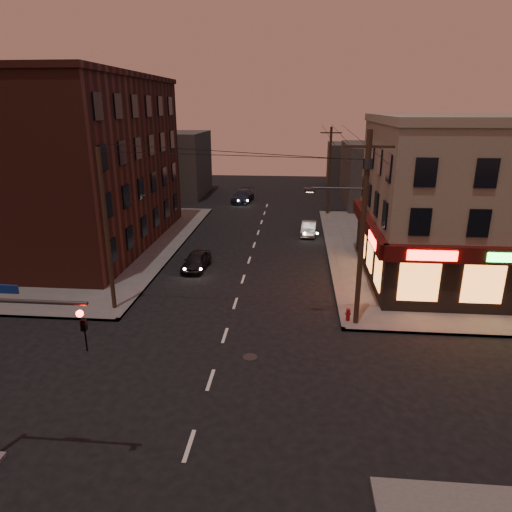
# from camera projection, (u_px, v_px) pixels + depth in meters

# --- Properties ---
(ground) EXTENTS (120.00, 120.00, 0.00)m
(ground) POSITION_uv_depth(u_px,v_px,m) (210.00, 380.00, 19.55)
(ground) COLOR black
(ground) RESTS_ON ground
(sidewalk_ne) EXTENTS (24.00, 28.00, 0.15)m
(sidewalk_ne) POSITION_uv_depth(u_px,v_px,m) (480.00, 254.00, 35.96)
(sidewalk_ne) COLOR #514F4C
(sidewalk_ne) RESTS_ON ground
(sidewalk_nw) EXTENTS (24.00, 28.00, 0.15)m
(sidewalk_nw) POSITION_uv_depth(u_px,v_px,m) (44.00, 242.00, 39.03)
(sidewalk_nw) COLOR #514F4C
(sidewalk_nw) RESTS_ON ground
(pizza_building) EXTENTS (15.85, 12.85, 10.50)m
(pizza_building) POSITION_uv_depth(u_px,v_px,m) (492.00, 201.00, 29.21)
(pizza_building) COLOR gray
(pizza_building) RESTS_ON sidewalk_ne
(brick_apartment) EXTENTS (12.00, 20.00, 13.00)m
(brick_apartment) POSITION_uv_depth(u_px,v_px,m) (74.00, 165.00, 36.67)
(brick_apartment) COLOR #471F16
(brick_apartment) RESTS_ON sidewalk_nw
(bg_building_ne_a) EXTENTS (10.00, 12.00, 7.00)m
(bg_building_ne_a) POSITION_uv_depth(u_px,v_px,m) (388.00, 175.00, 53.19)
(bg_building_ne_a) COLOR #3F3D3A
(bg_building_ne_a) RESTS_ON ground
(bg_building_nw) EXTENTS (9.00, 10.00, 8.00)m
(bg_building_nw) POSITION_uv_depth(u_px,v_px,m) (170.00, 164.00, 59.12)
(bg_building_nw) COLOR #3F3D3A
(bg_building_nw) RESTS_ON ground
(bg_building_ne_b) EXTENTS (8.00, 8.00, 6.00)m
(bg_building_ne_b) POSITION_uv_depth(u_px,v_px,m) (356.00, 164.00, 66.76)
(bg_building_ne_b) COLOR #3F3D3A
(bg_building_ne_b) RESTS_ON ground
(utility_pole_main) EXTENTS (4.20, 0.44, 10.00)m
(utility_pole_main) POSITION_uv_depth(u_px,v_px,m) (361.00, 220.00, 22.66)
(utility_pole_main) COLOR #382619
(utility_pole_main) RESTS_ON sidewalk_ne
(utility_pole_far) EXTENTS (0.26, 0.26, 9.00)m
(utility_pole_far) POSITION_uv_depth(u_px,v_px,m) (329.00, 171.00, 47.77)
(utility_pole_far) COLOR #382619
(utility_pole_far) RESTS_ON sidewalk_ne
(utility_pole_west) EXTENTS (0.24, 0.24, 9.00)m
(utility_pole_west) POSITION_uv_depth(u_px,v_px,m) (107.00, 232.00, 24.82)
(utility_pole_west) COLOR #382619
(utility_pole_west) RESTS_ON sidewalk_nw
(sedan_near) EXTENTS (1.78, 3.82, 1.27)m
(sedan_near) POSITION_uv_depth(u_px,v_px,m) (196.00, 261.00, 32.63)
(sedan_near) COLOR black
(sedan_near) RESTS_ON ground
(sedan_mid) EXTENTS (1.56, 3.76, 1.21)m
(sedan_mid) POSITION_uv_depth(u_px,v_px,m) (309.00, 228.00, 41.29)
(sedan_mid) COLOR slate
(sedan_mid) RESTS_ON ground
(sedan_far) EXTENTS (2.63, 5.18, 1.44)m
(sedan_far) POSITION_uv_depth(u_px,v_px,m) (243.00, 196.00, 55.46)
(sedan_far) COLOR #1B2237
(sedan_far) RESTS_ON ground
(fire_hydrant) EXTENTS (0.32, 0.32, 0.71)m
(fire_hydrant) POSITION_uv_depth(u_px,v_px,m) (348.00, 314.00, 24.51)
(fire_hydrant) COLOR maroon
(fire_hydrant) RESTS_ON sidewalk_ne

